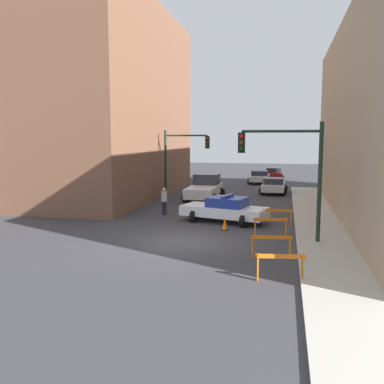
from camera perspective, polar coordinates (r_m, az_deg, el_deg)
The scene contains 16 objects.
ground_plane at distance 19.29m, azimuth -1.31°, elevation -6.67°, with size 120.00×120.00×0.00m, color #38383D.
sidewalk_right at distance 18.84m, azimuth 17.49°, elevation -7.16°, with size 2.40×44.00×0.12m.
building_corner_left at distance 36.23m, azimuth -14.95°, elevation 11.21°, with size 14.00×20.00×14.57m.
traffic_light_near at distance 19.12m, azimuth 13.25°, elevation 3.73°, with size 3.64×0.35×5.20m.
traffic_light_far at distance 31.98m, azimuth -1.67°, elevation 5.03°, with size 3.44×0.35×5.20m.
police_car at distance 23.64m, azimuth 4.41°, elevation -2.30°, with size 5.03×3.12×1.52m.
white_truck at distance 31.97m, azimuth 1.72°, elevation 0.55°, with size 2.64×5.40×1.90m.
parked_car_near at distance 36.38m, azimuth 10.84°, elevation 0.87°, with size 2.35×4.35×1.31m.
parked_car_mid at distance 44.13m, azimuth 9.03°, elevation 2.02°, with size 2.32×4.33×1.31m.
parked_car_far at distance 48.78m, azimuth 10.79°, elevation 2.47°, with size 2.43×4.39×1.31m.
pedestrian_crossing at distance 25.82m, azimuth -3.73°, elevation -1.17°, with size 0.46×0.46×1.66m.
barrier_front at distance 14.33m, azimuth 11.68°, elevation -9.22°, with size 1.59×0.37×0.90m.
barrier_mid at distance 16.88m, azimuth 10.51°, elevation -6.67°, with size 1.59×0.38×0.90m.
barrier_back at distance 20.46m, azimuth 10.42°, elevation -4.21°, with size 1.59×0.38×0.90m.
barrier_corner at distance 23.05m, azimuth 11.28°, elevation -2.94°, with size 1.60×0.21×0.90m.
traffic_cone at distance 21.69m, azimuth 4.39°, elevation -4.26°, with size 0.36×0.36×0.66m.
Camera 1 is at (4.42, -18.19, 4.65)m, focal length 40.00 mm.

